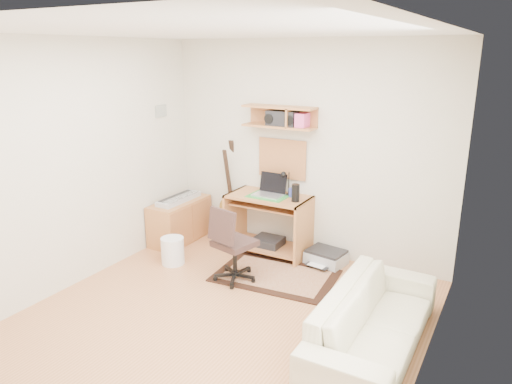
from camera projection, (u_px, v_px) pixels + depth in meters
The scene contains 22 objects.
floor at pixel (215, 325), 4.47m from camera, with size 3.60×4.00×0.01m, color tan.
ceiling at pixel (207, 30), 3.73m from camera, with size 3.60×4.00×0.01m, color white.
back_wall at pixel (306, 150), 5.78m from camera, with size 3.60×0.01×2.60m, color beige.
left_wall at pixel (67, 167), 4.95m from camera, with size 0.01×4.00×2.60m, color beige.
right_wall at pixel (431, 228), 3.25m from camera, with size 0.01×4.00×2.60m, color beige.
wall_shelf at pixel (279, 117), 5.70m from camera, with size 0.90×0.25×0.26m, color #BF7B43.
cork_board at pixel (282, 159), 5.93m from camera, with size 0.64×0.03×0.49m, color tan.
wall_photo at pixel (161, 111), 6.08m from camera, with size 0.02×0.20×0.15m, color #4C8CBF.
desk at pixel (268, 225), 5.97m from camera, with size 1.00×0.55×0.75m, color #BF7B43, non-canonical shape.
laptop at pixel (269, 186), 5.80m from camera, with size 0.36×0.36×0.27m, color silver, non-canonical shape.
speaker at pixel (296, 193), 5.61m from camera, with size 0.09×0.09×0.21m, color black.
desk_lamp at pixel (289, 183), 5.84m from camera, with size 0.10×0.10×0.30m, color black, non-canonical shape.
pencil_cup at pixel (292, 193), 5.81m from camera, with size 0.07×0.07×0.11m, color #343E9D.
boombox at pixel (282, 119), 5.68m from camera, with size 0.37×0.17×0.19m, color black.
rug at pixel (276, 275), 5.43m from camera, with size 1.32×0.88×0.02m, color tan.
task_chair at pixel (235, 243), 5.23m from camera, with size 0.45×0.45×0.87m, color #32211D, non-canonical shape.
cabinet at pixel (180, 221), 6.40m from camera, with size 0.40×0.90×0.55m, color #BF7B43.
music_keyboard at pixel (179, 199), 6.31m from camera, with size 0.22×0.70×0.06m, color #B2B5BA.
guitar at pixel (227, 191), 6.33m from camera, with size 0.36×0.22×1.34m, color olive, non-canonical shape.
waste_basket at pixel (173, 251), 5.71m from camera, with size 0.27×0.27×0.33m, color white.
printer at pixel (326, 257), 5.73m from camera, with size 0.44×0.34×0.17m, color #A5A8AA.
sofa at pixel (375, 311), 4.02m from camera, with size 1.82×0.53×0.71m, color beige.
Camera 1 is at (2.27, -3.24, 2.45)m, focal length 33.67 mm.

